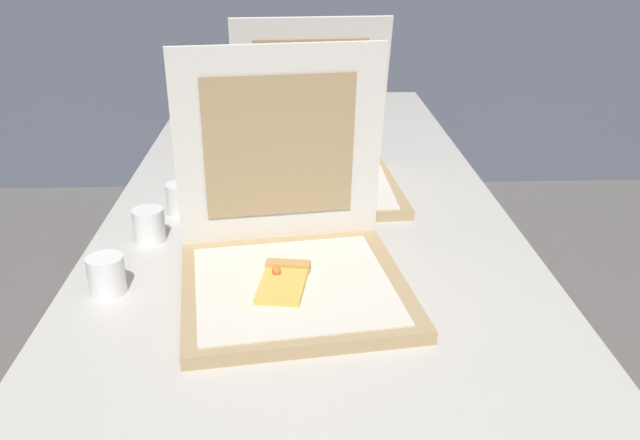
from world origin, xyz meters
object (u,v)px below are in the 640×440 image
at_px(pizza_box_middle, 315,166).
at_px(cup_white_near_left, 107,275).
at_px(cup_white_near_center, 149,225).
at_px(table, 308,233).
at_px(cup_white_mid, 181,199).
at_px(cup_white_far, 225,145).
at_px(pizza_box_front, 291,255).

relative_size(pizza_box_middle, cup_white_near_left, 6.10).
height_order(cup_white_near_left, cup_white_near_center, same).
xyz_separation_m(table, cup_white_near_left, (-0.34, -0.33, 0.08)).
relative_size(table, cup_white_mid, 34.94).
relative_size(cup_white_near_left, cup_white_far, 1.00).
bearing_deg(table, cup_white_far, 117.83).
xyz_separation_m(table, cup_white_mid, (-0.27, 0.01, 0.08)).
relative_size(cup_white_mid, cup_white_near_center, 1.00).
height_order(pizza_box_middle, cup_white_near_center, pizza_box_middle).
height_order(table, cup_white_near_left, cup_white_near_left).
distance_m(pizza_box_front, cup_white_far, 0.73).
relative_size(cup_white_near_left, cup_white_mid, 1.00).
relative_size(pizza_box_front, cup_white_near_left, 6.42).
distance_m(table, pizza_box_front, 0.33).
xyz_separation_m(pizza_box_front, cup_white_mid, (-0.24, 0.32, -0.02)).
distance_m(pizza_box_middle, cup_white_mid, 0.33).
relative_size(pizza_box_front, cup_white_far, 6.42).
xyz_separation_m(cup_white_far, cup_white_near_center, (-0.10, -0.53, 0.00)).
xyz_separation_m(cup_white_near_left, cup_white_mid, (0.07, 0.34, 0.00)).
bearing_deg(cup_white_near_center, cup_white_far, 79.11).
bearing_deg(cup_white_near_center, cup_white_mid, 73.32).
bearing_deg(cup_white_mid, pizza_box_middle, 25.83).
relative_size(table, cup_white_far, 34.94).
bearing_deg(table, pizza_box_middle, 82.30).
bearing_deg(cup_white_far, pizza_box_middle, -46.50).
height_order(table, cup_white_far, cup_white_far).
xyz_separation_m(pizza_box_front, cup_white_far, (-0.18, 0.71, -0.02)).
bearing_deg(cup_white_mid, cup_white_far, 81.22).
height_order(table, pizza_box_front, pizza_box_front).
bearing_deg(cup_white_near_center, cup_white_near_left, -98.57).
bearing_deg(cup_white_near_left, pizza_box_middle, 52.92).
relative_size(table, cup_white_near_center, 34.94).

